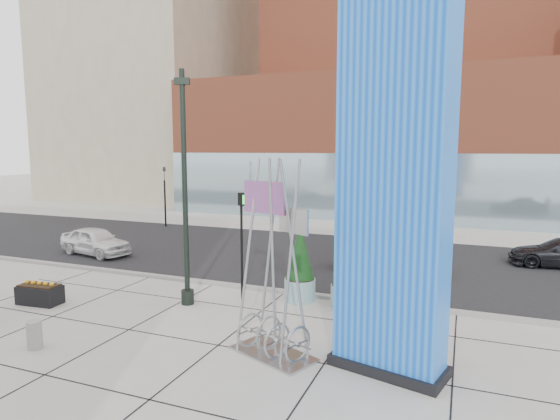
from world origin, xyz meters
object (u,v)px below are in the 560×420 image
at_px(concrete_bollard, 34,335).
at_px(overhead_street_sign, 258,209).
at_px(lamp_post, 185,211).
at_px(car_silver_mid, 388,255).
at_px(car_white_west, 95,241).
at_px(public_art_sculpture, 273,305).
at_px(blue_pylon, 393,191).

relative_size(concrete_bollard, overhead_street_sign, 0.20).
height_order(lamp_post, car_silver_mid, lamp_post).
height_order(concrete_bollard, car_white_west, car_white_west).
xyz_separation_m(overhead_street_sign, car_white_west, (-10.64, 3.61, -2.58)).
bearing_deg(public_art_sculpture, concrete_bollard, -139.34).
relative_size(public_art_sculpture, car_white_west, 1.26).
bearing_deg(blue_pylon, lamp_post, 175.85).
bearing_deg(blue_pylon, concrete_bollard, -151.80).
height_order(blue_pylon, concrete_bollard, blue_pylon).
xyz_separation_m(overhead_street_sign, car_silver_mid, (3.58, 5.70, -2.54)).
bearing_deg(overhead_street_sign, car_white_west, 171.23).
height_order(concrete_bollard, overhead_street_sign, overhead_street_sign).
relative_size(public_art_sculpture, car_silver_mid, 1.15).
relative_size(car_white_west, car_silver_mid, 0.91).
relative_size(lamp_post, overhead_street_sign, 2.07).
bearing_deg(concrete_bollard, public_art_sculpture, 17.89).
xyz_separation_m(public_art_sculpture, car_silver_mid, (1.46, 9.50, -0.61)).
relative_size(overhead_street_sign, car_white_west, 0.94).
bearing_deg(car_silver_mid, concrete_bollard, 141.97).
distance_m(car_white_west, car_silver_mid, 14.38).
xyz_separation_m(lamp_post, overhead_street_sign, (2.18, 1.15, 0.04)).
bearing_deg(lamp_post, overhead_street_sign, 27.81).
bearing_deg(blue_pylon, public_art_sculpture, -160.92).
distance_m(blue_pylon, lamp_post, 7.67).
height_order(lamp_post, car_white_west, lamp_post).
xyz_separation_m(car_white_west, car_silver_mid, (14.22, 2.09, 0.04)).
xyz_separation_m(lamp_post, concrete_bollard, (-1.81, -4.62, -2.85)).
bearing_deg(blue_pylon, car_silver_mid, 113.22).
relative_size(lamp_post, public_art_sculpture, 1.54).
height_order(overhead_street_sign, car_white_west, overhead_street_sign).
bearing_deg(blue_pylon, overhead_street_sign, 159.02).
bearing_deg(car_silver_mid, overhead_street_sign, 143.25).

